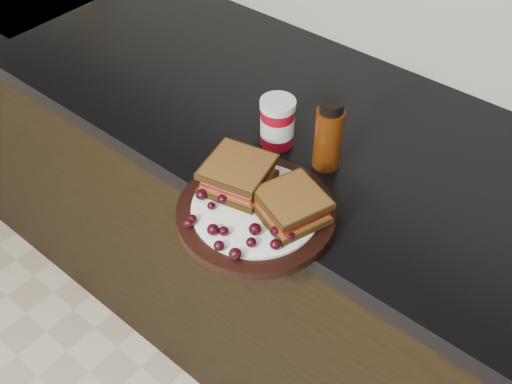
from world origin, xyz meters
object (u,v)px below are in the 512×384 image
plate (256,213)px  oil_bottle (329,135)px  sandwich_left (238,175)px  condiment_jar (277,122)px

plate → oil_bottle: oil_bottle is taller
plate → sandwich_left: (-0.06, 0.02, 0.04)m
sandwich_left → condiment_jar: 0.16m
plate → oil_bottle: bearing=85.0°
plate → sandwich_left: sandwich_left is taller
condiment_jar → oil_bottle: size_ratio=0.70×
sandwich_left → condiment_jar: condiment_jar is taller
sandwich_left → condiment_jar: (-0.04, 0.16, 0.00)m
sandwich_left → condiment_jar: bearing=89.8°
condiment_jar → oil_bottle: bearing=4.4°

